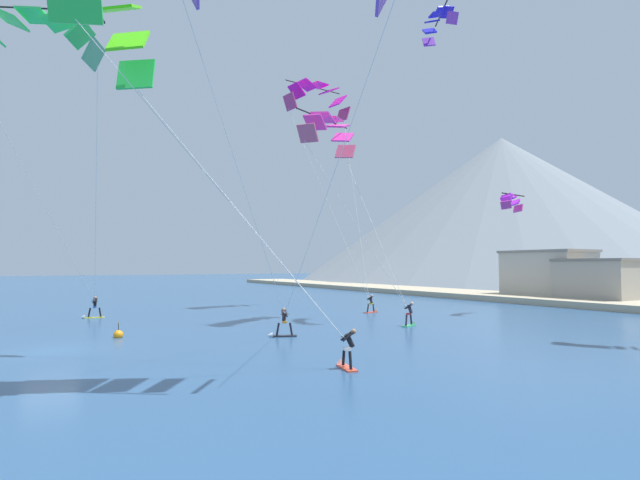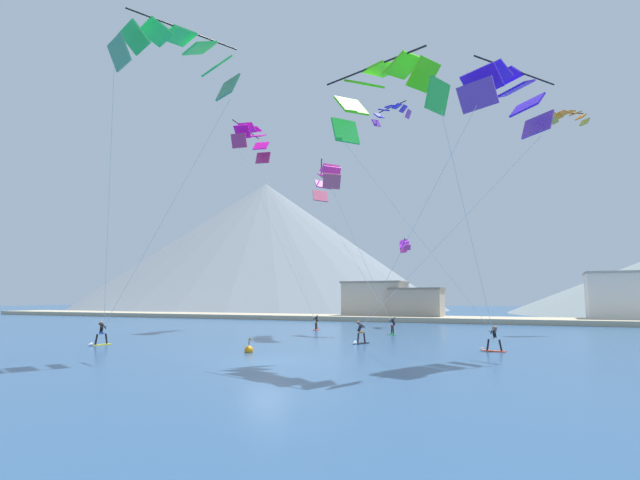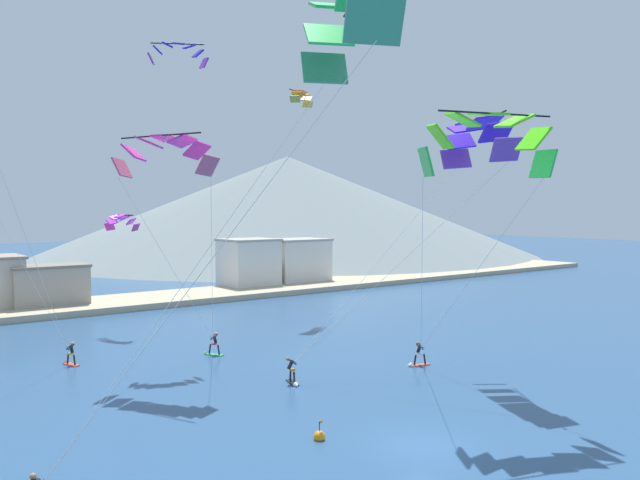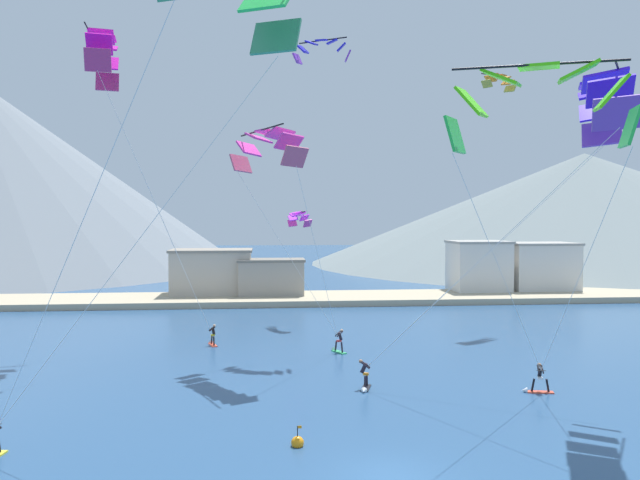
{
  "view_description": "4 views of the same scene",
  "coord_description": "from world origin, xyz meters",
  "px_view_note": "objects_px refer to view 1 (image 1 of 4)",
  "views": [
    {
      "loc": [
        28.22,
        -0.65,
        4.24
      ],
      "look_at": [
        -3.6,
        17.27,
        6.09
      ],
      "focal_mm": 28.0,
      "sensor_mm": 36.0,
      "label": 1
    },
    {
      "loc": [
        13.88,
        -23.89,
        3.43
      ],
      "look_at": [
        -1.92,
        11.4,
        7.93
      ],
      "focal_mm": 28.0,
      "sensor_mm": 36.0,
      "label": 2
    },
    {
      "loc": [
        -20.83,
        -19.6,
        10.91
      ],
      "look_at": [
        2.53,
        11.12,
        9.0
      ],
      "focal_mm": 35.0,
      "sensor_mm": 36.0,
      "label": 3
    },
    {
      "loc": [
        -4.81,
        -22.99,
        9.85
      ],
      "look_at": [
        -1.09,
        16.72,
        8.42
      ],
      "focal_mm": 35.0,
      "sensor_mm": 36.0,
      "label": 4
    }
  ],
  "objects_px": {
    "kitesurfer_near_trail": "(346,356)",
    "parafoil_kite_near_lead": "(330,130)",
    "race_marker_buoy": "(118,335)",
    "parafoil_kite_near_trail": "(107,11)",
    "parafoil_kite_far_left": "(318,97)",
    "parafoil_kite_distant_low_drift": "(511,200)",
    "parafoil_kite_distant_mid_solo": "(438,21)",
    "kitesurfer_mid_center": "(281,327)",
    "parafoil_kite_far_right": "(35,33)",
    "kitesurfer_near_lead": "(410,318)",
    "kitesurfer_far_left": "(372,307)",
    "kitesurfer_far_right": "(92,311)"
  },
  "relations": [
    {
      "from": "kitesurfer_mid_center",
      "to": "parafoil_kite_far_right",
      "type": "relative_size",
      "value": 0.1
    },
    {
      "from": "parafoil_kite_far_left",
      "to": "kitesurfer_near_lead",
      "type": "bearing_deg",
      "value": -6.88
    },
    {
      "from": "parafoil_kite_far_left",
      "to": "race_marker_buoy",
      "type": "distance_m",
      "value": 32.58
    },
    {
      "from": "kitesurfer_near_lead",
      "to": "race_marker_buoy",
      "type": "xyz_separation_m",
      "value": [
        -4.03,
        -18.61,
        -0.38
      ]
    },
    {
      "from": "parafoil_kite_distant_mid_solo",
      "to": "race_marker_buoy",
      "type": "xyz_separation_m",
      "value": [
        -3.22,
        -22.28,
        -22.94
      ]
    },
    {
      "from": "parafoil_kite_distant_low_drift",
      "to": "parafoil_kite_distant_mid_solo",
      "type": "distance_m",
      "value": 16.25
    },
    {
      "from": "kitesurfer_near_trail",
      "to": "race_marker_buoy",
      "type": "bearing_deg",
      "value": -153.15
    },
    {
      "from": "kitesurfer_near_trail",
      "to": "kitesurfer_mid_center",
      "type": "bearing_deg",
      "value": 171.29
    },
    {
      "from": "kitesurfer_near_lead",
      "to": "kitesurfer_near_trail",
      "type": "bearing_deg",
      "value": -49.59
    },
    {
      "from": "parafoil_kite_near_lead",
      "to": "parafoil_kite_far_right",
      "type": "height_order",
      "value": "parafoil_kite_far_right"
    },
    {
      "from": "parafoil_kite_near_lead",
      "to": "parafoil_kite_near_trail",
      "type": "relative_size",
      "value": 0.97
    },
    {
      "from": "parafoil_kite_near_lead",
      "to": "race_marker_buoy",
      "type": "relative_size",
      "value": 14.04
    },
    {
      "from": "parafoil_kite_distant_low_drift",
      "to": "parafoil_kite_near_lead",
      "type": "bearing_deg",
      "value": -100.26
    },
    {
      "from": "kitesurfer_near_lead",
      "to": "kitesurfer_mid_center",
      "type": "xyz_separation_m",
      "value": [
        0.31,
        -10.12,
        0.0
      ]
    },
    {
      "from": "kitesurfer_near_lead",
      "to": "parafoil_kite_far_left",
      "type": "bearing_deg",
      "value": 173.12
    },
    {
      "from": "race_marker_buoy",
      "to": "kitesurfer_mid_center",
      "type": "bearing_deg",
      "value": 62.9
    },
    {
      "from": "parafoil_kite_far_left",
      "to": "parafoil_kite_distant_low_drift",
      "type": "relative_size",
      "value": 5.75
    },
    {
      "from": "parafoil_kite_distant_low_drift",
      "to": "kitesurfer_far_right",
      "type": "bearing_deg",
      "value": -114.34
    },
    {
      "from": "parafoil_kite_near_lead",
      "to": "race_marker_buoy",
      "type": "distance_m",
      "value": 20.9
    },
    {
      "from": "kitesurfer_far_left",
      "to": "parafoil_kite_far_right",
      "type": "bearing_deg",
      "value": -83.7
    },
    {
      "from": "race_marker_buoy",
      "to": "kitesurfer_near_lead",
      "type": "bearing_deg",
      "value": 77.78
    },
    {
      "from": "kitesurfer_far_left",
      "to": "parafoil_kite_near_trail",
      "type": "height_order",
      "value": "parafoil_kite_near_trail"
    },
    {
      "from": "kitesurfer_far_right",
      "to": "kitesurfer_near_lead",
      "type": "bearing_deg",
      "value": 48.83
    },
    {
      "from": "parafoil_kite_far_left",
      "to": "parafoil_kite_distant_low_drift",
      "type": "bearing_deg",
      "value": 36.48
    },
    {
      "from": "parafoil_kite_far_right",
      "to": "kitesurfer_near_trail",
      "type": "bearing_deg",
      "value": 35.86
    },
    {
      "from": "parafoil_kite_near_trail",
      "to": "parafoil_kite_far_left",
      "type": "bearing_deg",
      "value": 135.08
    },
    {
      "from": "kitesurfer_near_trail",
      "to": "parafoil_kite_near_lead",
      "type": "height_order",
      "value": "parafoil_kite_near_lead"
    },
    {
      "from": "kitesurfer_near_lead",
      "to": "parafoil_kite_near_lead",
      "type": "xyz_separation_m",
      "value": [
        -5.1,
        -3.55,
        14.07
      ]
    },
    {
      "from": "kitesurfer_near_trail",
      "to": "parafoil_kite_distant_mid_solo",
      "type": "bearing_deg",
      "value": 124.96
    },
    {
      "from": "kitesurfer_mid_center",
      "to": "kitesurfer_far_right",
      "type": "distance_m",
      "value": 19.08
    },
    {
      "from": "kitesurfer_mid_center",
      "to": "kitesurfer_near_trail",
      "type": "bearing_deg",
      "value": -8.71
    },
    {
      "from": "parafoil_kite_distant_mid_solo",
      "to": "parafoil_kite_distant_low_drift",
      "type": "bearing_deg",
      "value": 97.77
    },
    {
      "from": "kitesurfer_far_right",
      "to": "kitesurfer_near_trail",
      "type": "bearing_deg",
      "value": 15.61
    },
    {
      "from": "kitesurfer_near_lead",
      "to": "kitesurfer_far_right",
      "type": "height_order",
      "value": "kitesurfer_far_right"
    },
    {
      "from": "kitesurfer_near_trail",
      "to": "parafoil_kite_far_left",
      "type": "height_order",
      "value": "parafoil_kite_far_left"
    },
    {
      "from": "kitesurfer_mid_center",
      "to": "parafoil_kite_near_lead",
      "type": "bearing_deg",
      "value": 129.49
    },
    {
      "from": "parafoil_kite_far_left",
      "to": "race_marker_buoy",
      "type": "xyz_separation_m",
      "value": [
        12.97,
        -20.66,
        -21.6
      ]
    },
    {
      "from": "parafoil_kite_near_lead",
      "to": "parafoil_kite_distant_low_drift",
      "type": "xyz_separation_m",
      "value": [
        3.01,
        16.62,
        -4.72
      ]
    },
    {
      "from": "kitesurfer_mid_center",
      "to": "parafoil_kite_far_right",
      "type": "bearing_deg",
      "value": -116.99
    },
    {
      "from": "parafoil_kite_distant_mid_solo",
      "to": "kitesurfer_near_trail",
      "type": "bearing_deg",
      "value": -55.04
    },
    {
      "from": "kitesurfer_far_left",
      "to": "parafoil_kite_near_trail",
      "type": "relative_size",
      "value": 0.12
    },
    {
      "from": "kitesurfer_far_left",
      "to": "parafoil_kite_distant_mid_solo",
      "type": "distance_m",
      "value": 24.19
    },
    {
      "from": "kitesurfer_far_right",
      "to": "parafoil_kite_far_right",
      "type": "bearing_deg",
      "value": -23.29
    },
    {
      "from": "kitesurfer_near_trail",
      "to": "kitesurfer_far_right",
      "type": "height_order",
      "value": "kitesurfer_far_right"
    },
    {
      "from": "kitesurfer_near_lead",
      "to": "parafoil_kite_near_lead",
      "type": "bearing_deg",
      "value": -145.18
    },
    {
      "from": "parafoil_kite_near_lead",
      "to": "parafoil_kite_distant_low_drift",
      "type": "height_order",
      "value": "parafoil_kite_near_lead"
    },
    {
      "from": "kitesurfer_mid_center",
      "to": "kitesurfer_far_left",
      "type": "bearing_deg",
      "value": 125.63
    },
    {
      "from": "kitesurfer_near_lead",
      "to": "kitesurfer_far_right",
      "type": "xyz_separation_m",
      "value": [
        -16.59,
        -18.97,
        0.02
      ]
    },
    {
      "from": "kitesurfer_near_lead",
      "to": "race_marker_buoy",
      "type": "height_order",
      "value": "kitesurfer_near_lead"
    },
    {
      "from": "parafoil_kite_near_trail",
      "to": "race_marker_buoy",
      "type": "distance_m",
      "value": 17.63
    }
  ]
}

